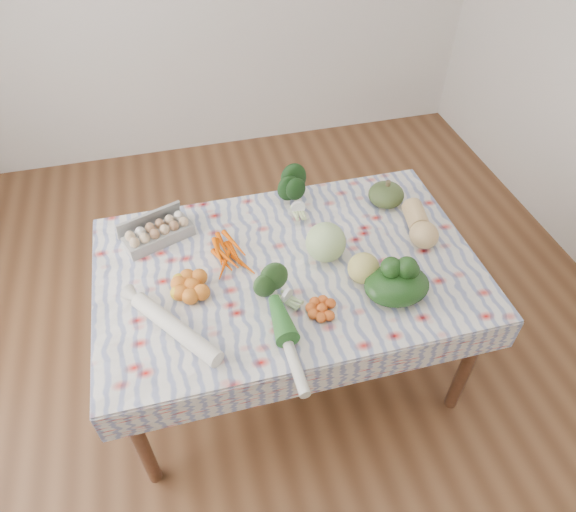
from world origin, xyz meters
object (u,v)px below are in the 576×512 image
Objects in this scene: dining_table at (288,278)px; kabocha_squash at (386,195)px; cabbage at (326,242)px; butternut_squash at (420,223)px; egg_carton at (158,234)px; grapefruit at (363,268)px.

kabocha_squash reaches higher than dining_table.
cabbage is (0.17, 0.01, 0.17)m from dining_table.
butternut_squash is at bearing 4.95° from cabbage.
cabbage is 0.47m from butternut_squash.
egg_carton is at bearing 177.85° from butternut_squash.
kabocha_squash is (0.57, 0.29, 0.14)m from dining_table.
cabbage reaches higher than kabocha_squash.
egg_carton is 1.20m from butternut_squash.
dining_table is 0.36m from grapefruit.
egg_carton reaches higher than dining_table.
cabbage reaches higher than egg_carton.
dining_table is at bearing 150.99° from grapefruit.
dining_table is 11.91× the size of grapefruit.
cabbage is 0.64× the size of butternut_squash.
cabbage is at bearing -43.06° from egg_carton.
grapefruit reaches higher than egg_carton.
dining_table is at bearing -152.95° from kabocha_squash.
butternut_squash is (1.17, -0.25, 0.02)m from egg_carton.
dining_table is 5.13× the size of egg_carton.
egg_carton is at bearing 150.43° from dining_table.
butternut_squash is at bearing -32.69° from egg_carton.
egg_carton is 1.12× the size of butternut_squash.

